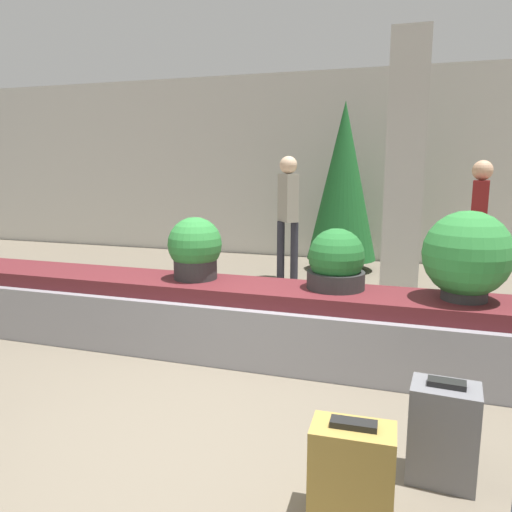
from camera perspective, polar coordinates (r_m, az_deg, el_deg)
ground_plane at (r=3.23m, az=-8.65°, el=-20.22°), size 18.00×18.00×0.00m
back_wall at (r=8.81m, az=9.75°, el=10.02°), size 18.00×0.06×3.20m
carousel at (r=4.37m, az=0.00°, el=-7.45°), size 8.80×0.78×0.63m
pillar at (r=6.42m, az=16.67°, el=9.63°), size 0.45×0.45×3.20m
suitcase_0 at (r=2.92m, az=20.60°, el=-18.38°), size 0.36×0.27×0.56m
suitcase_2 at (r=2.56m, az=10.89°, el=-23.13°), size 0.39×0.24×0.49m
potted_plant_0 at (r=4.49m, az=-6.99°, el=0.81°), size 0.48×0.48×0.56m
potted_plant_1 at (r=4.16m, az=9.15°, el=-0.70°), size 0.48×0.48×0.50m
potted_plant_2 at (r=4.06m, az=22.96°, el=-0.04°), size 0.65×0.65×0.68m
traveler_0 at (r=7.08m, az=3.67°, el=5.70°), size 0.34×0.36×1.76m
traveler_1 at (r=6.55m, az=24.11°, el=4.01°), size 0.31×0.34×1.69m
decorated_tree at (r=7.84m, az=9.95°, el=8.37°), size 1.07×1.07×2.58m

